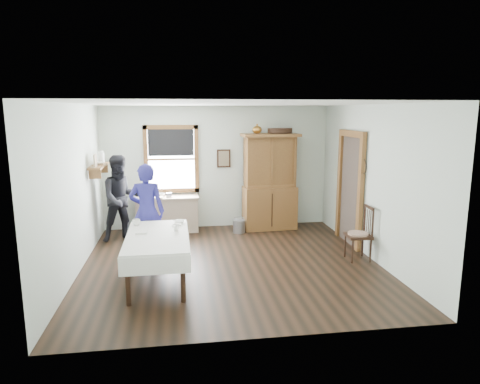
{
  "coord_description": "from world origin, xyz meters",
  "views": [
    {
      "loc": [
        -0.86,
        -6.95,
        2.58
      ],
      "look_at": [
        0.2,
        0.3,
        1.19
      ],
      "focal_mm": 32.0,
      "sensor_mm": 36.0,
      "label": 1
    }
  ],
  "objects_px": {
    "wicker_basket": "(255,226)",
    "pail": "(239,226)",
    "china_hutch": "(270,182)",
    "figure_dark": "(122,201)",
    "spindle_chair": "(358,233)",
    "woman_blue": "(147,215)",
    "dining_table": "(158,258)",
    "work_counter": "(167,214)"
  },
  "relations": [
    {
      "from": "dining_table",
      "to": "pail",
      "type": "relative_size",
      "value": 6.5
    },
    {
      "from": "dining_table",
      "to": "wicker_basket",
      "type": "height_order",
      "value": "dining_table"
    },
    {
      "from": "work_counter",
      "to": "spindle_chair",
      "type": "distance_m",
      "value": 4.08
    },
    {
      "from": "dining_table",
      "to": "woman_blue",
      "type": "xyz_separation_m",
      "value": [
        -0.22,
        1.12,
        0.42
      ]
    },
    {
      "from": "dining_table",
      "to": "work_counter",
      "type": "bearing_deg",
      "value": 88.29
    },
    {
      "from": "china_hutch",
      "to": "figure_dark",
      "type": "xyz_separation_m",
      "value": [
        -3.13,
        -0.46,
        -0.25
      ]
    },
    {
      "from": "wicker_basket",
      "to": "pail",
      "type": "bearing_deg",
      "value": -154.41
    },
    {
      "from": "china_hutch",
      "to": "dining_table",
      "type": "xyz_separation_m",
      "value": [
        -2.33,
        -2.74,
        -0.69
      ]
    },
    {
      "from": "wicker_basket",
      "to": "figure_dark",
      "type": "xyz_separation_m",
      "value": [
        -2.79,
        -0.38,
        0.71
      ]
    },
    {
      "from": "spindle_chair",
      "to": "china_hutch",
      "type": "bearing_deg",
      "value": 119.76
    },
    {
      "from": "dining_table",
      "to": "spindle_chair",
      "type": "relative_size",
      "value": 1.89
    },
    {
      "from": "spindle_chair",
      "to": "woman_blue",
      "type": "bearing_deg",
      "value": 173.92
    },
    {
      "from": "woman_blue",
      "to": "figure_dark",
      "type": "distance_m",
      "value": 1.3
    },
    {
      "from": "china_hutch",
      "to": "figure_dark",
      "type": "distance_m",
      "value": 3.17
    },
    {
      "from": "woman_blue",
      "to": "figure_dark",
      "type": "xyz_separation_m",
      "value": [
        -0.57,
        1.16,
        0.02
      ]
    },
    {
      "from": "china_hutch",
      "to": "pail",
      "type": "distance_m",
      "value": 1.19
    },
    {
      "from": "spindle_chair",
      "to": "figure_dark",
      "type": "height_order",
      "value": "figure_dark"
    },
    {
      "from": "china_hutch",
      "to": "figure_dark",
      "type": "height_order",
      "value": "china_hutch"
    },
    {
      "from": "work_counter",
      "to": "dining_table",
      "type": "distance_m",
      "value": 2.81
    },
    {
      "from": "china_hutch",
      "to": "dining_table",
      "type": "bearing_deg",
      "value": -133.61
    },
    {
      "from": "china_hutch",
      "to": "pail",
      "type": "bearing_deg",
      "value": -162.98
    },
    {
      "from": "figure_dark",
      "to": "woman_blue",
      "type": "bearing_deg",
      "value": -85.48
    },
    {
      "from": "spindle_chair",
      "to": "wicker_basket",
      "type": "distance_m",
      "value": 2.64
    },
    {
      "from": "wicker_basket",
      "to": "figure_dark",
      "type": "bearing_deg",
      "value": -172.22
    },
    {
      "from": "work_counter",
      "to": "wicker_basket",
      "type": "xyz_separation_m",
      "value": [
        1.92,
        -0.14,
        -0.3
      ]
    },
    {
      "from": "work_counter",
      "to": "spindle_chair",
      "type": "xyz_separation_m",
      "value": [
        3.35,
        -2.32,
        0.1
      ]
    },
    {
      "from": "woman_blue",
      "to": "work_counter",
      "type": "bearing_deg",
      "value": -92.73
    },
    {
      "from": "work_counter",
      "to": "wicker_basket",
      "type": "bearing_deg",
      "value": -4.98
    },
    {
      "from": "china_hutch",
      "to": "spindle_chair",
      "type": "distance_m",
      "value": 2.58
    },
    {
      "from": "china_hutch",
      "to": "pail",
      "type": "xyz_separation_m",
      "value": [
        -0.72,
        -0.27,
        -0.91
      ]
    },
    {
      "from": "spindle_chair",
      "to": "woman_blue",
      "type": "distance_m",
      "value": 3.72
    },
    {
      "from": "work_counter",
      "to": "figure_dark",
      "type": "height_order",
      "value": "figure_dark"
    },
    {
      "from": "china_hutch",
      "to": "wicker_basket",
      "type": "relative_size",
      "value": 6.93
    },
    {
      "from": "pail",
      "to": "woman_blue",
      "type": "height_order",
      "value": "woman_blue"
    },
    {
      "from": "china_hutch",
      "to": "wicker_basket",
      "type": "height_order",
      "value": "china_hutch"
    },
    {
      "from": "china_hutch",
      "to": "spindle_chair",
      "type": "xyz_separation_m",
      "value": [
        1.1,
        -2.26,
        -0.57
      ]
    },
    {
      "from": "spindle_chair",
      "to": "figure_dark",
      "type": "distance_m",
      "value": 4.61
    },
    {
      "from": "dining_table",
      "to": "woman_blue",
      "type": "height_order",
      "value": "woman_blue"
    },
    {
      "from": "dining_table",
      "to": "spindle_chair",
      "type": "bearing_deg",
      "value": 7.97
    },
    {
      "from": "china_hutch",
      "to": "figure_dark",
      "type": "relative_size",
      "value": 1.31
    },
    {
      "from": "dining_table",
      "to": "figure_dark",
      "type": "bearing_deg",
      "value": 109.18
    },
    {
      "from": "pail",
      "to": "woman_blue",
      "type": "bearing_deg",
      "value": -143.42
    }
  ]
}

